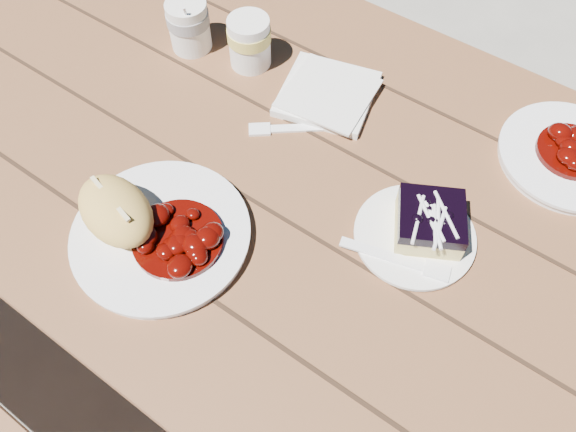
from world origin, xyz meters
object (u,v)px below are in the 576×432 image
Objects in this scene: bread_roll at (116,211)px; dessert_plate at (414,236)px; main_plate at (161,236)px; second_cup at (249,42)px; coffee_cup at (189,26)px; second_plate at (568,157)px; blueberry_cake at (430,221)px; picnic_table at (273,213)px.

bread_roll reaches higher than dessert_plate.
second_cup is at bearing 107.58° from main_plate.
second_cup is (0.11, 0.03, 0.00)m from coffee_cup.
coffee_cup is 0.42× the size of second_plate.
dessert_plate is at bearing 33.12° from bread_roll.
coffee_cup is 1.00× the size of second_cup.
bread_roll is 0.43m from blueberry_cake.
second_cup is at bearing 135.24° from picnic_table.
picnic_table is 0.30m from dessert_plate.
coffee_cup reaches higher than dessert_plate.
second_cup is (-0.42, 0.14, 0.01)m from blueberry_cake.
dessert_plate is 0.29m from second_plate.
coffee_cup is at bearing 140.13° from blueberry_cake.
dessert_plate is (0.30, 0.21, -0.00)m from main_plate.
picnic_table is at bearing -25.44° from coffee_cup.
blueberry_cake is (0.36, 0.24, -0.01)m from bread_roll.
blueberry_cake is at bearing -18.31° from second_cup.
bread_roll is 1.08× the size of blueberry_cake.
dessert_plate is at bearing -151.70° from blueberry_cake.
coffee_cup is (-0.27, 0.13, 0.21)m from picnic_table.
bread_roll is 0.62× the size of second_plate.
coffee_cup is at bearing -166.49° from second_cup.
main_plate is 1.49× the size of dessert_plate.
coffee_cup reaches higher than blueberry_cake.
bread_roll is at bearing -134.20° from second_plate.
second_cup reaches higher than dessert_plate.
second_cup is at bearing 133.68° from blueberry_cake.
coffee_cup reaches higher than main_plate.
picnic_table is at bearing 155.51° from blueberry_cake.
main_plate is at bearing -171.80° from blueberry_cake.
coffee_cup is (-0.23, 0.34, 0.04)m from main_plate.
bread_roll is 1.47× the size of second_cup.
dessert_plate is 0.54m from coffee_cup.
main_plate is 0.38m from second_cup.
coffee_cup reaches higher than second_plate.
main_plate is 1.18× the size of second_plate.
bread_roll reaches higher than blueberry_cake.
coffee_cup is 0.12m from second_cup.
second_cup is (-0.54, -0.11, 0.04)m from second_plate.
dessert_plate is 0.04m from blueberry_cake.
dessert_plate is 1.87× the size of second_cup.
blueberry_cake is (0.26, 0.02, 0.20)m from picnic_table.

